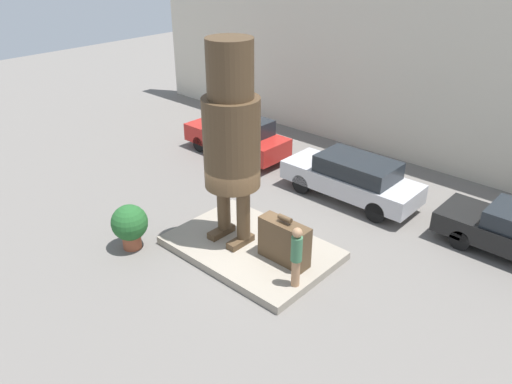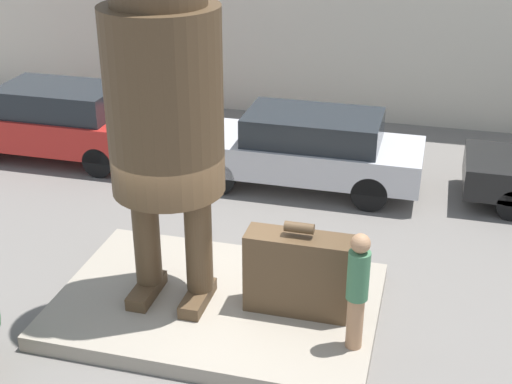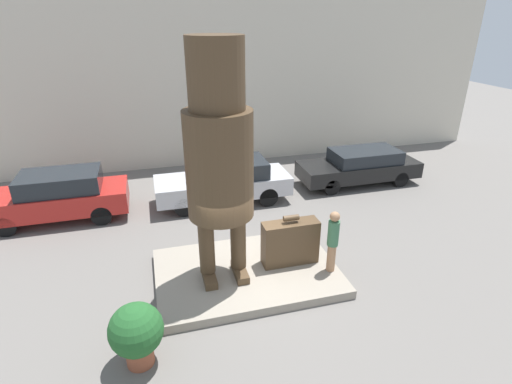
{
  "view_description": "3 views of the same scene",
  "coord_description": "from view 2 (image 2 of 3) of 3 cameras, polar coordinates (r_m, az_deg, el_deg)",
  "views": [
    {
      "loc": [
        8.19,
        -8.79,
        8.19
      ],
      "look_at": [
        0.22,
        -0.04,
        2.03
      ],
      "focal_mm": 35.0,
      "sensor_mm": 36.0,
      "label": 1
    },
    {
      "loc": [
        2.78,
        -8.32,
        6.16
      ],
      "look_at": [
        0.61,
        -0.08,
        2.07
      ],
      "focal_mm": 50.0,
      "sensor_mm": 36.0,
      "label": 2
    },
    {
      "loc": [
        -2.06,
        -8.41,
        6.34
      ],
      "look_at": [
        0.28,
        0.12,
        2.35
      ],
      "focal_mm": 28.0,
      "sensor_mm": 36.0,
      "label": 3
    }
  ],
  "objects": [
    {
      "name": "statue_figure",
      "position": [
        9.29,
        -7.47,
        9.26
      ],
      "size": [
        1.55,
        1.55,
        5.72
      ],
      "color": "#4C3823",
      "rests_on": "pedestal"
    },
    {
      "name": "parked_car_red",
      "position": [
        16.22,
        -15.75,
        5.54
      ],
      "size": [
        4.52,
        1.71,
        1.64
      ],
      "rotation": [
        0.0,
        0.0,
        3.14
      ],
      "color": "#B2231E",
      "rests_on": "ground_plane"
    },
    {
      "name": "ground_plane",
      "position": [
        10.72,
        -3.08,
        -9.51
      ],
      "size": [
        60.0,
        60.0,
        0.0
      ],
      "primitive_type": "plane",
      "color": "slate"
    },
    {
      "name": "pedestal",
      "position": [
        10.65,
        -3.1,
        -8.99
      ],
      "size": [
        4.66,
        3.17,
        0.24
      ],
      "color": "gray",
      "rests_on": "ground_plane"
    },
    {
      "name": "giant_suitcase",
      "position": [
        10.02,
        3.37,
        -6.49
      ],
      "size": [
        1.48,
        0.49,
        1.4
      ],
      "color": "#4C3823",
      "rests_on": "pedestal"
    },
    {
      "name": "tourist",
      "position": [
        9.22,
        8.12,
        -7.53
      ],
      "size": [
        0.29,
        0.29,
        1.69
      ],
      "color": "#A87A56",
      "rests_on": "pedestal"
    },
    {
      "name": "parked_car_silver",
      "position": [
        14.23,
        3.88,
        3.55
      ],
      "size": [
        4.79,
        1.71,
        1.56
      ],
      "rotation": [
        0.0,
        0.0,
        3.14
      ],
      "color": "#B7B7BC",
      "rests_on": "ground_plane"
    }
  ]
}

